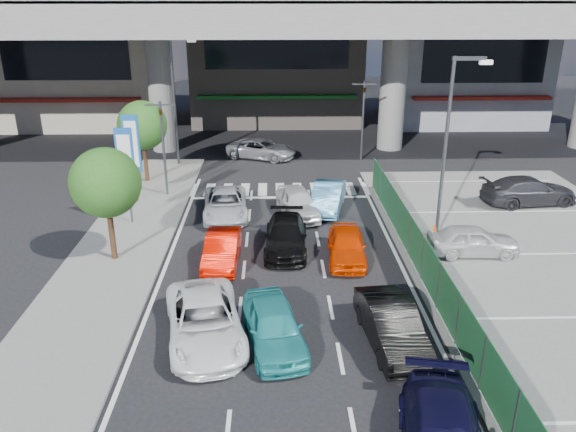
{
  "coord_description": "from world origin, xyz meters",
  "views": [
    {
      "loc": [
        -0.38,
        -17.22,
        10.28
      ],
      "look_at": [
        0.19,
        3.5,
        2.11
      ],
      "focal_mm": 35.0,
      "sensor_mm": 36.0,
      "label": 1
    }
  ],
  "objects_px": {
    "parked_sedan_white": "(473,240)",
    "sedan_white_front_mid": "(298,202)",
    "sedan_black_mid": "(286,236)",
    "taxi_teal_mid": "(274,326)",
    "hatch_black_mid_right": "(392,325)",
    "crossing_wagon_silver": "(262,149)",
    "traffic_light_right": "(364,101)",
    "tree_far": "(142,126)",
    "tree_near": "(106,183)",
    "street_lamp_left": "(176,91)",
    "signboard_far": "(132,147)",
    "taxi_orange_left": "(222,249)",
    "street_lamp_right": "(451,135)",
    "parked_sedan_dgrey": "(529,191)",
    "traffic_cone": "(435,230)",
    "taxi_orange_right": "(347,245)",
    "kei_truck_front_right": "(328,197)",
    "sedan_white_mid_left": "(205,321)",
    "wagon_silver_front_left": "(225,204)",
    "signboard_near": "(126,163)"
  },
  "relations": [
    {
      "from": "parked_sedan_white",
      "to": "sedan_white_front_mid",
      "type": "bearing_deg",
      "value": 57.55
    },
    {
      "from": "sedan_black_mid",
      "to": "parked_sedan_white",
      "type": "bearing_deg",
      "value": -3.36
    },
    {
      "from": "taxi_teal_mid",
      "to": "parked_sedan_white",
      "type": "height_order",
      "value": "taxi_teal_mid"
    },
    {
      "from": "hatch_black_mid_right",
      "to": "crossing_wagon_silver",
      "type": "xyz_separation_m",
      "value": [
        -4.42,
        21.88,
        -0.05
      ]
    },
    {
      "from": "traffic_light_right",
      "to": "crossing_wagon_silver",
      "type": "distance_m",
      "value": 7.44
    },
    {
      "from": "tree_far",
      "to": "taxi_teal_mid",
      "type": "xyz_separation_m",
      "value": [
        7.39,
        -16.72,
        -2.7
      ]
    },
    {
      "from": "tree_near",
      "to": "sedan_black_mid",
      "type": "xyz_separation_m",
      "value": [
        7.13,
        0.87,
        -2.75
      ]
    },
    {
      "from": "sedan_white_front_mid",
      "to": "crossing_wagon_silver",
      "type": "height_order",
      "value": "sedan_white_front_mid"
    },
    {
      "from": "street_lamp_left",
      "to": "signboard_far",
      "type": "relative_size",
      "value": 1.7
    },
    {
      "from": "parked_sedan_white",
      "to": "taxi_orange_left",
      "type": "bearing_deg",
      "value": 94.19
    },
    {
      "from": "hatch_black_mid_right",
      "to": "sedan_black_mid",
      "type": "xyz_separation_m",
      "value": [
        -3.14,
        7.17,
        -0.05
      ]
    },
    {
      "from": "street_lamp_right",
      "to": "parked_sedan_dgrey",
      "type": "xyz_separation_m",
      "value": [
        5.79,
        4.13,
        -3.99
      ]
    },
    {
      "from": "tree_near",
      "to": "sedan_white_front_mid",
      "type": "height_order",
      "value": "tree_near"
    },
    {
      "from": "taxi_orange_left",
      "to": "traffic_cone",
      "type": "relative_size",
      "value": 5.73
    },
    {
      "from": "sedan_white_front_mid",
      "to": "sedan_black_mid",
      "type": "bearing_deg",
      "value": -110.95
    },
    {
      "from": "tree_far",
      "to": "parked_sedan_white",
      "type": "relative_size",
      "value": 1.27
    },
    {
      "from": "taxi_orange_left",
      "to": "crossing_wagon_silver",
      "type": "bearing_deg",
      "value": 86.66
    },
    {
      "from": "traffic_cone",
      "to": "hatch_black_mid_right",
      "type": "bearing_deg",
      "value": -113.73
    },
    {
      "from": "street_lamp_left",
      "to": "taxi_orange_left",
      "type": "relative_size",
      "value": 2.11
    },
    {
      "from": "taxi_orange_right",
      "to": "traffic_cone",
      "type": "relative_size",
      "value": 5.71
    },
    {
      "from": "kei_truck_front_right",
      "to": "sedan_white_front_mid",
      "type": "bearing_deg",
      "value": -141.18
    },
    {
      "from": "sedan_black_mid",
      "to": "kei_truck_front_right",
      "type": "xyz_separation_m",
      "value": [
        2.25,
        4.82,
        0.05
      ]
    },
    {
      "from": "traffic_light_right",
      "to": "parked_sedan_dgrey",
      "type": "bearing_deg",
      "value": -49.91
    },
    {
      "from": "sedan_white_mid_left",
      "to": "sedan_black_mid",
      "type": "distance_m",
      "value": 7.28
    },
    {
      "from": "tree_near",
      "to": "crossing_wagon_silver",
      "type": "distance_m",
      "value": 16.87
    },
    {
      "from": "street_lamp_left",
      "to": "taxi_orange_right",
      "type": "relative_size",
      "value": 2.12
    },
    {
      "from": "signboard_far",
      "to": "crossing_wagon_silver",
      "type": "bearing_deg",
      "value": 53.12
    },
    {
      "from": "signboard_far",
      "to": "taxi_orange_right",
      "type": "bearing_deg",
      "value": -34.98
    },
    {
      "from": "parked_sedan_white",
      "to": "tree_far",
      "type": "bearing_deg",
      "value": 58.2
    },
    {
      "from": "traffic_cone",
      "to": "tree_far",
      "type": "bearing_deg",
      "value": 149.83
    },
    {
      "from": "crossing_wagon_silver",
      "to": "taxi_teal_mid",
      "type": "bearing_deg",
      "value": -155.68
    },
    {
      "from": "sedan_black_mid",
      "to": "wagon_silver_front_left",
      "type": "height_order",
      "value": "wagon_silver_front_left"
    },
    {
      "from": "traffic_light_right",
      "to": "tree_near",
      "type": "bearing_deg",
      "value": -129.81
    },
    {
      "from": "traffic_light_right",
      "to": "sedan_white_front_mid",
      "type": "height_order",
      "value": "traffic_light_right"
    },
    {
      "from": "taxi_teal_mid",
      "to": "kei_truck_front_right",
      "type": "xyz_separation_m",
      "value": [
        2.8,
        11.92,
        0.0
      ]
    },
    {
      "from": "street_lamp_left",
      "to": "taxi_teal_mid",
      "type": "height_order",
      "value": "street_lamp_left"
    },
    {
      "from": "signboard_near",
      "to": "parked_sedan_white",
      "type": "distance_m",
      "value": 15.85
    },
    {
      "from": "hatch_black_mid_right",
      "to": "signboard_near",
      "type": "bearing_deg",
      "value": 129.46
    },
    {
      "from": "tree_far",
      "to": "street_lamp_right",
      "type": "bearing_deg",
      "value": -29.58
    },
    {
      "from": "street_lamp_right",
      "to": "hatch_black_mid_right",
      "type": "height_order",
      "value": "street_lamp_right"
    },
    {
      "from": "sedan_white_mid_left",
      "to": "traffic_light_right",
      "type": "bearing_deg",
      "value": 57.43
    },
    {
      "from": "tree_far",
      "to": "parked_sedan_dgrey",
      "type": "relative_size",
      "value": 0.97
    },
    {
      "from": "kei_truck_front_right",
      "to": "parked_sedan_white",
      "type": "bearing_deg",
      "value": -32.34
    },
    {
      "from": "taxi_teal_mid",
      "to": "taxi_orange_right",
      "type": "height_order",
      "value": "taxi_teal_mid"
    },
    {
      "from": "hatch_black_mid_right",
      "to": "street_lamp_right",
      "type": "bearing_deg",
      "value": 58.75
    },
    {
      "from": "sedan_white_front_mid",
      "to": "hatch_black_mid_right",
      "type": "bearing_deg",
      "value": -89.06
    },
    {
      "from": "street_lamp_right",
      "to": "sedan_white_front_mid",
      "type": "height_order",
      "value": "street_lamp_right"
    },
    {
      "from": "taxi_teal_mid",
      "to": "crossing_wagon_silver",
      "type": "xyz_separation_m",
      "value": [
        -0.74,
        21.81,
        -0.05
      ]
    },
    {
      "from": "sedan_white_mid_left",
      "to": "parked_sedan_dgrey",
      "type": "xyz_separation_m",
      "value": [
        15.56,
        12.0,
        0.09
      ]
    },
    {
      "from": "sedan_black_mid",
      "to": "crossing_wagon_silver",
      "type": "xyz_separation_m",
      "value": [
        -1.29,
        14.72,
        0.01
      ]
    }
  ]
}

